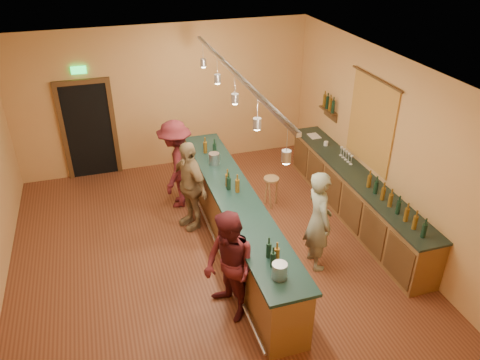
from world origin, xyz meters
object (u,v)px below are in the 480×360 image
object	(u,v)px
back_counter	(355,196)
customer_b	(189,185)
tasting_bar	(236,217)
bartender	(318,220)
customer_c	(176,164)
bar_stool	(271,184)
customer_a	(229,267)

from	to	relation	value
back_counter	customer_b	size ratio (longest dim) A/B	2.64
tasting_bar	bartender	distance (m)	1.44
customer_c	bar_stool	world-z (taller)	customer_c
customer_b	customer_c	distance (m)	0.81
back_counter	bartender	bearing A→B (deg)	-141.44
tasting_bar	customer_c	xyz separation A→B (m)	(-0.69, 1.68, 0.29)
bartender	customer_c	size ratio (longest dim) A/B	0.97
bartender	customer_a	distance (m)	1.80
bartender	customer_b	size ratio (longest dim) A/B	1.01
bar_stool	tasting_bar	bearing A→B (deg)	-134.96
tasting_bar	bar_stool	world-z (taller)	tasting_bar
customer_a	customer_c	xyz separation A→B (m)	(-0.15, 3.18, 0.04)
back_counter	customer_a	xyz separation A→B (m)	(-2.97, -1.68, 0.37)
back_counter	tasting_bar	size ratio (longest dim) A/B	0.89
back_counter	customer_c	bearing A→B (deg)	154.33
bar_stool	bartender	bearing A→B (deg)	-88.02
tasting_bar	customer_b	distance (m)	1.10
customer_a	bar_stool	size ratio (longest dim) A/B	2.73
tasting_bar	customer_c	distance (m)	1.84
bartender	bar_stool	distance (m)	1.96
bartender	customer_b	bearing A→B (deg)	47.12
bartender	bar_stool	size ratio (longest dim) A/B	2.77
bartender	customer_c	bearing A→B (deg)	37.75
bartender	tasting_bar	bearing A→B (deg)	54.90
tasting_bar	bar_stool	distance (m)	1.51
bar_stool	customer_c	bearing A→B (deg)	160.59
back_counter	bartender	xyz separation A→B (m)	(-1.30, -1.04, 0.39)
customer_a	customer_b	world-z (taller)	customer_b
bartender	customer_c	distance (m)	3.12
bartender	customer_a	size ratio (longest dim) A/B	1.02
back_counter	customer_a	world-z (taller)	customer_a
back_counter	customer_c	world-z (taller)	customer_c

